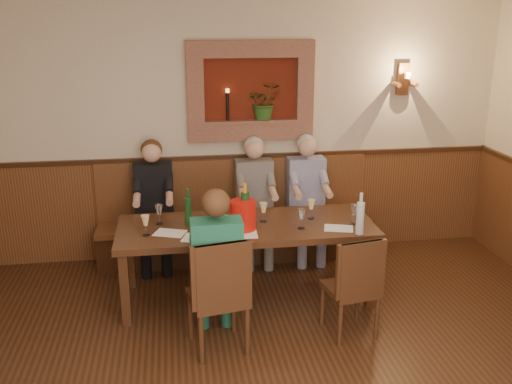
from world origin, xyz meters
TOP-DOWN VIEW (x-y plane):
  - room_shell at (0.00, 0.00)m, footprint 6.04×6.04m
  - wainscoting at (0.00, -0.00)m, footprint 6.02×6.02m
  - wall_niche at (0.24, 2.94)m, footprint 1.36×0.30m
  - wall_sconce at (1.90, 2.93)m, footprint 0.25×0.20m
  - dining_table at (0.00, 1.85)m, footprint 2.40×0.90m
  - bench at (0.00, 2.79)m, footprint 3.00×0.45m
  - chair_near_left at (-0.34, 1.00)m, footprint 0.52×0.52m
  - chair_near_right at (0.79, 1.07)m, footprint 0.47×0.47m
  - person_bench_left at (-0.87, 2.69)m, footprint 0.41×0.50m
  - person_bench_mid at (0.21, 2.69)m, footprint 0.40×0.50m
  - person_bench_right at (0.79, 2.69)m, footprint 0.41×0.50m
  - person_chair_front at (-0.35, 1.07)m, footprint 0.40×0.49m
  - spittoon_bucket at (-0.04, 1.74)m, footprint 0.31×0.31m
  - wine_bottle_green_a at (-0.02, 1.78)m, footprint 0.08×0.08m
  - wine_bottle_green_b at (-0.54, 1.91)m, footprint 0.07×0.07m
  - water_bottle at (0.98, 1.47)m, footprint 0.08×0.08m
  - tasting_sheet_a at (-0.71, 1.73)m, footprint 0.33×0.28m
  - tasting_sheet_b at (-0.09, 1.61)m, footprint 0.32×0.24m
  - tasting_sheet_c at (0.83, 1.62)m, footprint 0.30×0.25m
  - tasting_sheet_d at (-0.45, 1.57)m, footprint 0.35×0.29m
  - wine_glass_0 at (-0.92, 1.71)m, footprint 0.08×0.08m
  - wine_glass_1 at (0.64, 1.92)m, footprint 0.08×0.08m
  - wine_glass_2 at (-0.31, 1.93)m, footprint 0.08×0.08m
  - wine_glass_3 at (-0.22, 1.58)m, footprint 0.08×0.08m
  - wine_glass_4 at (-0.81, 1.98)m, footprint 0.08×0.08m
  - wine_glass_5 at (0.99, 1.71)m, footprint 0.08×0.08m
  - wine_glass_6 at (0.17, 1.90)m, footprint 0.08×0.08m
  - wine_glass_7 at (-0.10, 1.73)m, footprint 0.08×0.08m
  - wine_glass_8 at (0.49, 1.67)m, footprint 0.08×0.08m

SIDE VIEW (x-z plane):
  - chair_near_right at x=0.79m, z-range -0.19..0.72m
  - chair_near_left at x=-0.34m, z-range -0.21..0.79m
  - bench at x=0.00m, z-range -0.23..0.88m
  - person_chair_front at x=-0.35m, z-range -0.12..1.26m
  - person_bench_mid at x=0.21m, z-range -0.12..1.27m
  - person_bench_left at x=-0.87m, z-range -0.12..1.27m
  - person_bench_right at x=0.79m, z-range -0.12..1.27m
  - wainscoting at x=0.00m, z-range 0.01..1.16m
  - dining_table at x=0.00m, z-range 0.30..1.05m
  - tasting_sheet_a at x=-0.71m, z-range 0.75..0.75m
  - tasting_sheet_b at x=-0.09m, z-range 0.75..0.75m
  - tasting_sheet_c at x=0.83m, z-range 0.75..0.75m
  - tasting_sheet_d at x=-0.45m, z-range 0.75..0.75m
  - wine_glass_0 at x=-0.92m, z-range 0.75..0.94m
  - wine_glass_1 at x=0.64m, z-range 0.75..0.94m
  - wine_glass_2 at x=-0.31m, z-range 0.75..0.94m
  - wine_glass_3 at x=-0.22m, z-range 0.75..0.94m
  - wine_glass_4 at x=-0.81m, z-range 0.75..0.94m
  - wine_glass_5 at x=0.99m, z-range 0.75..0.94m
  - wine_glass_6 at x=0.17m, z-range 0.75..0.94m
  - wine_glass_7 at x=-0.10m, z-range 0.75..0.94m
  - wine_glass_8 at x=0.49m, z-range 0.75..0.94m
  - spittoon_bucket at x=-0.04m, z-range 0.75..1.02m
  - wine_bottle_green_b at x=-0.54m, z-range 0.72..1.07m
  - water_bottle at x=0.98m, z-range 0.71..1.10m
  - wine_bottle_green_a at x=-0.02m, z-range 0.71..1.14m
  - wall_niche at x=0.24m, z-range 1.28..2.34m
  - room_shell at x=0.00m, z-range 0.48..3.30m
  - wall_sconce at x=1.90m, z-range 1.77..2.12m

